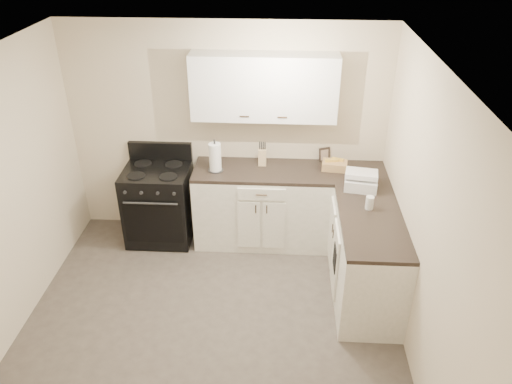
# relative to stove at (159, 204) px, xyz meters

# --- Properties ---
(floor) EXTENTS (3.60, 3.60, 0.00)m
(floor) POSITION_rel_stove_xyz_m (0.79, -1.48, -0.46)
(floor) COLOR #473F38
(floor) RESTS_ON ground
(ceiling) EXTENTS (3.60, 3.60, 0.00)m
(ceiling) POSITION_rel_stove_xyz_m (0.79, -1.48, 2.04)
(ceiling) COLOR white
(ceiling) RESTS_ON wall_back
(wall_back) EXTENTS (3.60, 0.00, 3.60)m
(wall_back) POSITION_rel_stove_xyz_m (0.79, 0.32, 0.79)
(wall_back) COLOR beige
(wall_back) RESTS_ON ground
(wall_right) EXTENTS (0.00, 3.60, 3.60)m
(wall_right) POSITION_rel_stove_xyz_m (2.59, -1.48, 0.79)
(wall_right) COLOR beige
(wall_right) RESTS_ON ground
(base_cabinets_back) EXTENTS (1.55, 0.60, 0.90)m
(base_cabinets_back) POSITION_rel_stove_xyz_m (1.21, 0.02, -0.01)
(base_cabinets_back) COLOR white
(base_cabinets_back) RESTS_ON floor
(base_cabinets_right) EXTENTS (0.60, 1.90, 0.90)m
(base_cabinets_right) POSITION_rel_stove_xyz_m (2.29, -0.63, -0.01)
(base_cabinets_right) COLOR white
(base_cabinets_right) RESTS_ON floor
(countertop_back) EXTENTS (1.55, 0.60, 0.04)m
(countertop_back) POSITION_rel_stove_xyz_m (1.21, 0.02, 0.46)
(countertop_back) COLOR black
(countertop_back) RESTS_ON base_cabinets_back
(countertop_right) EXTENTS (0.60, 1.90, 0.04)m
(countertop_right) POSITION_rel_stove_xyz_m (2.29, -0.63, 0.46)
(countertop_right) COLOR black
(countertop_right) RESTS_ON base_cabinets_right
(upper_cabinets) EXTENTS (1.55, 0.30, 0.70)m
(upper_cabinets) POSITION_rel_stove_xyz_m (1.21, 0.18, 1.38)
(upper_cabinets) COLOR white
(upper_cabinets) RESTS_ON wall_back
(stove) EXTENTS (0.74, 0.63, 0.90)m
(stove) POSITION_rel_stove_xyz_m (0.00, 0.00, 0.00)
(stove) COLOR black
(stove) RESTS_ON floor
(knife_block) EXTENTS (0.09, 0.08, 0.19)m
(knife_block) POSITION_rel_stove_xyz_m (1.20, 0.14, 0.58)
(knife_block) COLOR tan
(knife_block) RESTS_ON countertop_back
(paper_towel) EXTENTS (0.17, 0.17, 0.32)m
(paper_towel) POSITION_rel_stove_xyz_m (0.69, -0.02, 0.64)
(paper_towel) COLOR white
(paper_towel) RESTS_ON countertop_back
(picture_frame) EXTENTS (0.14, 0.09, 0.16)m
(picture_frame) POSITION_rel_stove_xyz_m (1.91, 0.28, 0.56)
(picture_frame) COLOR black
(picture_frame) RESTS_ON countertop_back
(wicker_basket) EXTENTS (0.30, 0.22, 0.09)m
(wicker_basket) POSITION_rel_stove_xyz_m (2.01, 0.08, 0.53)
(wicker_basket) COLOR #AB8750
(wicker_basket) RESTS_ON countertop_right
(countertop_grill) EXTENTS (0.37, 0.36, 0.12)m
(countertop_grill) POSITION_rel_stove_xyz_m (2.25, -0.31, 0.54)
(countertop_grill) COLOR white
(countertop_grill) RESTS_ON countertop_right
(glass_jar) EXTENTS (0.08, 0.08, 0.13)m
(glass_jar) POSITION_rel_stove_xyz_m (2.28, -0.74, 0.55)
(glass_jar) COLOR silver
(glass_jar) RESTS_ON countertop_right
(oven_mitt_near) EXTENTS (0.02, 0.14, 0.24)m
(oven_mitt_near) POSITION_rel_stove_xyz_m (1.97, -1.04, 0.07)
(oven_mitt_near) COLOR black
(oven_mitt_near) RESTS_ON base_cabinets_right
(oven_mitt_far) EXTENTS (0.02, 0.14, 0.25)m
(oven_mitt_far) POSITION_rel_stove_xyz_m (1.97, -0.99, 0.08)
(oven_mitt_far) COLOR black
(oven_mitt_far) RESTS_ON base_cabinets_right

